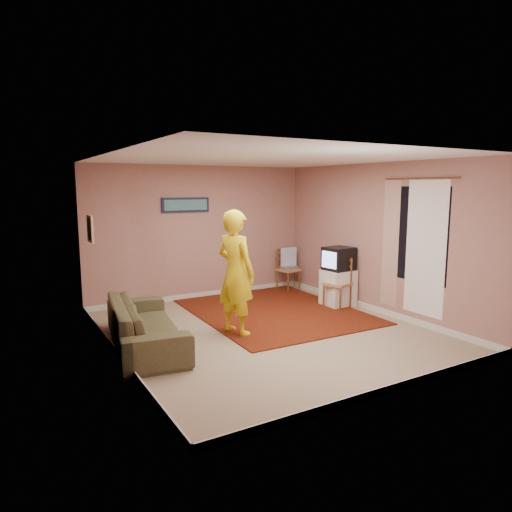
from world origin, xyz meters
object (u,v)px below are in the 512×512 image
chair_a (289,265)px  chair_b (338,278)px  crt_tv (339,259)px  sofa (145,324)px  tv_cabinet (338,288)px  person (236,273)px

chair_a → chair_b: size_ratio=0.94×
chair_a → chair_b: chair_b is taller
crt_tv → chair_b: 0.36m
sofa → chair_b: bearing=-77.8°
tv_cabinet → crt_tv: crt_tv is taller
crt_tv → chair_b: (-0.12, -0.12, -0.32)m
chair_a → tv_cabinet: bearing=-99.5°
chair_b → sofa: 3.64m
chair_a → person: (-2.36, -2.07, 0.39)m
person → chair_a: bearing=-66.7°
chair_a → crt_tv: bearing=-99.7°
sofa → person: (1.34, -0.14, 0.62)m
chair_b → person: 2.34m
chair_a → sofa: size_ratio=0.22×
crt_tv → sofa: crt_tv is taller
chair_a → sofa: 4.18m
chair_a → person: size_ratio=0.26×
tv_cabinet → person: person is taller
tv_cabinet → person: 2.53m
tv_cabinet → sofa: 3.77m
tv_cabinet → person: size_ratio=0.36×
chair_b → person: person is taller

